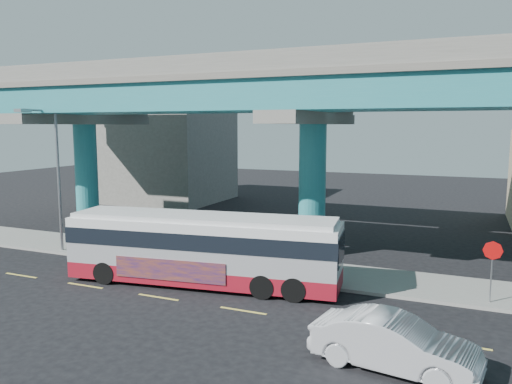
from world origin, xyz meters
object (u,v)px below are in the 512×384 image
at_px(street_lamp, 50,159).
at_px(stop_sign, 492,258).
at_px(transit_bus, 203,247).
at_px(parked_car, 107,237).
at_px(sedan, 394,343).

bearing_deg(street_lamp, stop_sign, 1.91).
bearing_deg(stop_sign, transit_bus, -145.49).
distance_m(transit_bus, stop_sign, 12.33).
distance_m(transit_bus, parked_car, 9.35).
relative_size(transit_bus, sedan, 2.50).
distance_m(street_lamp, stop_sign, 22.85).
height_order(sedan, parked_car, sedan).
xyz_separation_m(parked_car, street_lamp, (-1.88, -2.27, 4.72)).
height_order(parked_car, street_lamp, street_lamp).
bearing_deg(parked_car, transit_bus, -99.70).
xyz_separation_m(transit_bus, sedan, (9.28, -4.93, -0.97)).
height_order(parked_car, stop_sign, stop_sign).
distance_m(transit_bus, sedan, 10.55).
bearing_deg(street_lamp, sedan, -17.73).
relative_size(parked_car, street_lamp, 0.44).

